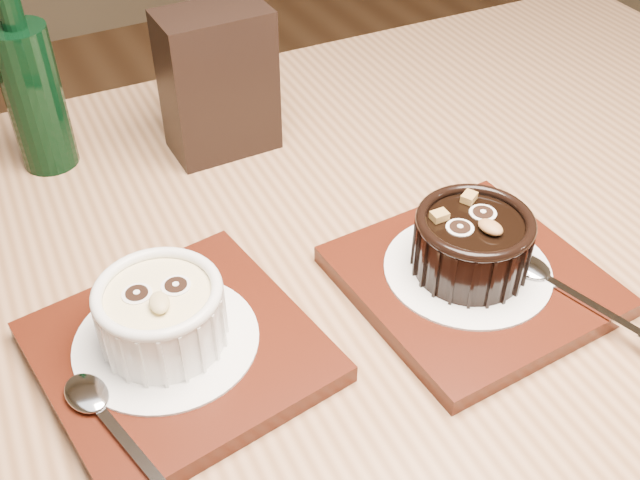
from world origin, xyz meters
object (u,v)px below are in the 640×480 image
(table, at_px, (337,370))
(green_bottle, at_px, (33,93))
(tray_left, at_px, (179,352))
(ramekin_white, at_px, (161,312))
(condiment_stand, at_px, (218,83))
(tray_right, at_px, (472,281))
(ramekin_dark, at_px, (472,241))

(table, height_order, green_bottle, green_bottle)
(tray_left, relative_size, green_bottle, 0.93)
(ramekin_white, relative_size, condiment_stand, 0.63)
(tray_right, bearing_deg, table, 156.68)
(tray_right, relative_size, ramekin_dark, 2.02)
(green_bottle, bearing_deg, tray_right, -52.80)
(tray_left, relative_size, ramekin_dark, 2.02)
(table, bearing_deg, ramekin_white, 178.76)
(tray_right, relative_size, green_bottle, 0.93)
(tray_left, distance_m, condiment_stand, 0.28)
(ramekin_white, bearing_deg, table, 9.17)
(condiment_stand, xyz_separation_m, green_bottle, (-0.16, 0.05, 0.00))
(condiment_stand, bearing_deg, tray_right, -71.40)
(condiment_stand, bearing_deg, tray_left, -118.90)
(condiment_stand, bearing_deg, ramekin_dark, -71.37)
(table, relative_size, tray_left, 6.82)
(tray_left, bearing_deg, ramekin_dark, -8.21)
(ramekin_white, height_order, condiment_stand, condiment_stand)
(tray_left, xyz_separation_m, ramekin_white, (-0.01, 0.01, 0.04))
(table, relative_size, tray_right, 6.82)
(tray_left, height_order, tray_right, same)
(table, height_order, tray_left, tray_left)
(tray_right, distance_m, ramekin_dark, 0.04)
(table, relative_size, ramekin_dark, 13.77)
(condiment_stand, relative_size, green_bottle, 0.73)
(tray_left, height_order, ramekin_white, ramekin_white)
(tray_right, height_order, ramekin_dark, ramekin_dark)
(table, distance_m, ramekin_dark, 0.17)
(ramekin_dark, distance_m, condiment_stand, 0.29)
(condiment_stand, bearing_deg, ramekin_white, -120.59)
(tray_left, distance_m, ramekin_dark, 0.23)
(ramekin_dark, distance_m, green_bottle, 0.41)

